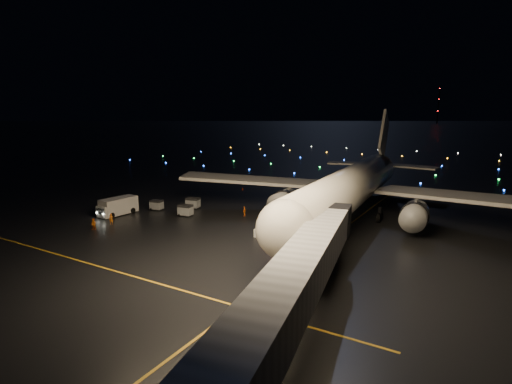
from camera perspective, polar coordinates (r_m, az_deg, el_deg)
ground at (r=337.52m, az=25.92°, el=7.23°), size 2000.00×2000.00×0.00m
lane_centre at (r=55.95m, az=11.73°, el=-5.66°), size 0.25×80.00×0.02m
lane_cross at (r=45.59m, az=-20.95°, el=-10.06°), size 60.00×0.25×0.02m
airliner at (r=63.94m, az=14.18°, el=4.03°), size 63.28×60.51×16.87m
pushback_tug at (r=37.87m, az=5.08°, el=-11.94°), size 4.64×2.47×2.20m
belt_loader at (r=51.73m, az=2.47°, el=-4.84°), size 7.20×2.38×3.44m
service_truck at (r=67.77m, az=-19.02°, el=-1.91°), size 2.84×7.68×2.78m
crew_a at (r=62.17m, az=-19.99°, el=-3.65°), size 0.71×0.68×1.64m
crew_b at (r=60.20m, az=-22.17°, el=-4.29°), size 0.94×0.83×1.60m
crew_c at (r=63.15m, az=-1.65°, el=-2.79°), size 0.48×0.94×1.55m
safety_cone_0 at (r=62.10m, az=1.50°, el=-3.55°), size 0.51×0.51×0.46m
safety_cone_1 at (r=63.57m, az=8.92°, el=-3.34°), size 0.52×0.52×0.46m
safety_cone_2 at (r=65.27m, az=2.52°, el=-2.79°), size 0.59×0.59×0.56m
safety_cone_3 at (r=85.52m, az=-1.89°, el=0.49°), size 0.47×0.47×0.45m
radio_mast at (r=781.16m, az=24.61°, el=11.22°), size 1.80×1.80×64.00m
taxiway_lights at (r=145.68m, az=19.05°, el=4.24°), size 164.00×92.00×0.36m
baggage_cart_0 at (r=69.19m, az=-9.00°, el=-1.58°), size 2.42×1.91×1.83m
baggage_cart_1 at (r=64.25m, az=-10.04°, el=-2.61°), size 2.30×1.76×1.79m
baggage_cart_2 at (r=69.29m, az=-14.01°, el=-1.82°), size 2.17×1.68×1.68m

